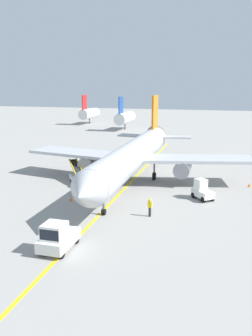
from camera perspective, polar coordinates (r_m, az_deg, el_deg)
name	(u,v)px	position (r m, az deg, el deg)	size (l,w,h in m)	color
ground_plane	(91,224)	(31.37, -5.57, -8.80)	(300.00, 300.00, 0.00)	gray
taxi_line_yellow	(108,206)	(35.81, -2.82, -5.94)	(0.30, 80.00, 0.01)	yellow
airliner	(134,154)	(43.72, 1.34, 2.17)	(28.59, 35.30, 10.10)	#B2B5BA
pushback_tug	(58,237)	(26.68, -10.76, -10.69)	(1.98, 3.64, 2.20)	silver
baggage_tug_near_wing	(202,191)	(38.31, 11.91, -3.50)	(2.57, 2.65, 2.10)	silver
belt_loader_forward_hold	(78,177)	(43.79, -7.53, -1.46)	(4.05, 4.72, 2.59)	silver
ground_crew_marshaller	(150,207)	(32.73, 3.79, -6.12)	(0.36, 0.24, 1.70)	#26262D
safety_cone_nose_left	(249,185)	(44.57, 18.91, -2.55)	(0.36, 0.36, 0.44)	orange
safety_cone_nose_right	(101,187)	(41.41, -3.95, -3.02)	(0.36, 0.36, 0.44)	orange
safety_cone_wingtip_left	(129,170)	(49.33, 0.52, -0.38)	(0.36, 0.36, 0.44)	orange
safety_cone_wingtip_right	(71,199)	(37.59, -8.71, -4.81)	(0.36, 0.36, 0.44)	orange
distant_aircraft_far_left	(89,113)	(111.99, -5.83, 8.59)	(3.00, 10.10, 8.80)	silver
distant_aircraft_mid_left	(125,118)	(96.29, -0.18, 7.96)	(3.00, 10.10, 8.80)	silver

